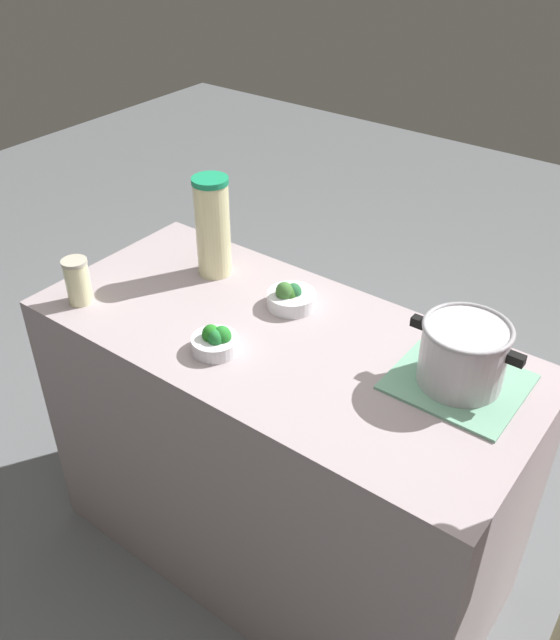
{
  "coord_description": "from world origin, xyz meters",
  "views": [
    {
      "loc": [
        0.89,
        -1.19,
        1.98
      ],
      "look_at": [
        0.0,
        0.0,
        0.95
      ],
      "focal_mm": 38.6,
      "sensor_mm": 36.0,
      "label": 1
    }
  ],
  "objects_px": {
    "cooking_pot": "(464,353)",
    "mason_jar": "(78,281)",
    "broccoli_bowl_front": "(216,341)",
    "broccoli_bowl_center": "(291,297)",
    "lemonade_pitcher": "(213,227)"
  },
  "relations": [
    {
      "from": "mason_jar",
      "to": "broccoli_bowl_front",
      "type": "height_order",
      "value": "mason_jar"
    },
    {
      "from": "cooking_pot",
      "to": "mason_jar",
      "type": "height_order",
      "value": "cooking_pot"
    },
    {
      "from": "lemonade_pitcher",
      "to": "mason_jar",
      "type": "distance_m",
      "value": 0.42
    },
    {
      "from": "lemonade_pitcher",
      "to": "mason_jar",
      "type": "xyz_separation_m",
      "value": [
        -0.2,
        -0.36,
        -0.09
      ]
    },
    {
      "from": "lemonade_pitcher",
      "to": "broccoli_bowl_front",
      "type": "bearing_deg",
      "value": -48.32
    },
    {
      "from": "mason_jar",
      "to": "broccoli_bowl_front",
      "type": "distance_m",
      "value": 0.47
    },
    {
      "from": "broccoli_bowl_front",
      "to": "lemonade_pitcher",
      "type": "bearing_deg",
      "value": 131.68
    },
    {
      "from": "mason_jar",
      "to": "broccoli_bowl_center",
      "type": "xyz_separation_m",
      "value": [
        0.49,
        0.34,
        -0.04
      ]
    },
    {
      "from": "lemonade_pitcher",
      "to": "mason_jar",
      "type": "bearing_deg",
      "value": -118.99
    },
    {
      "from": "broccoli_bowl_front",
      "to": "broccoli_bowl_center",
      "type": "distance_m",
      "value": 0.29
    },
    {
      "from": "cooking_pot",
      "to": "lemonade_pitcher",
      "type": "bearing_deg",
      "value": 176.97
    },
    {
      "from": "broccoli_bowl_center",
      "to": "broccoli_bowl_front",
      "type": "bearing_deg",
      "value": -96.09
    },
    {
      "from": "cooking_pot",
      "to": "broccoli_bowl_center",
      "type": "bearing_deg",
      "value": 176.97
    },
    {
      "from": "cooking_pot",
      "to": "broccoli_bowl_center",
      "type": "height_order",
      "value": "cooking_pot"
    },
    {
      "from": "broccoli_bowl_front",
      "to": "broccoli_bowl_center",
      "type": "relative_size",
      "value": 0.88
    }
  ]
}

